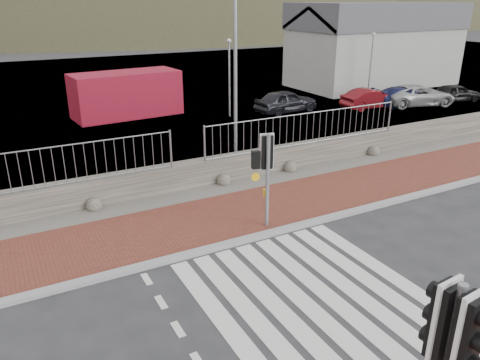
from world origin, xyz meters
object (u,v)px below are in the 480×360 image
car_a (286,101)px  car_e (455,93)px  shipping_container (126,94)px  streetlight (239,60)px  car_c (404,96)px  car_d (418,95)px  car_b (371,99)px  traffic_signal_far (267,161)px  traffic_signal_near (451,344)px

car_a → car_e: bearing=-107.4°
car_a → shipping_container: bearing=62.9°
streetlight → car_a: streetlight is taller
car_c → car_d: bearing=-98.7°
shipping_container → car_b: size_ratio=1.61×
traffic_signal_far → car_e: (19.48, 9.28, -1.44)m
car_c → car_e: bearing=-87.7°
shipping_container → car_e: bearing=-22.3°
car_b → shipping_container: bearing=73.0°
shipping_container → car_e: (19.16, -5.96, -0.64)m
shipping_container → car_d: bearing=-24.3°
traffic_signal_near → traffic_signal_far: size_ratio=1.10×
traffic_signal_near → car_d: 25.02m
traffic_signal_near → car_c: traffic_signal_near is taller
car_a → car_b: car_a is taller
streetlight → car_b: bearing=38.0°
traffic_signal_near → car_a: traffic_signal_near is taller
traffic_signal_near → traffic_signal_far: bearing=70.3°
traffic_signal_far → car_e: 21.63m
car_d → car_a: bearing=89.8°
traffic_signal_near → car_b: size_ratio=0.86×
streetlight → car_e: size_ratio=2.24×
traffic_signal_far → car_c: size_ratio=0.70×
car_b → streetlight: bearing=119.4°
car_b → car_c: size_ratio=0.91×
streetlight → car_b: size_ratio=2.04×
traffic_signal_near → car_a: bearing=56.2°
streetlight → traffic_signal_near: bearing=-93.8°
car_a → car_e: (10.99, -2.55, -0.09)m
car_a → car_c: 7.49m
car_c → car_e: (3.77, -0.58, -0.02)m
car_a → car_b: (4.91, -1.55, -0.05)m
car_d → car_e: 2.98m
car_e → streetlight: bearing=114.5°
traffic_signal_near → car_c: (17.57, 17.20, -1.62)m
traffic_signal_far → car_b: bearing=-128.8°
traffic_signal_far → streetlight: bearing=-95.6°
traffic_signal_near → traffic_signal_far: 7.57m
car_c → car_d: 0.85m
car_d → streetlight: bearing=123.8°
car_e → shipping_container: bearing=82.6°
traffic_signal_far → car_b: size_ratio=0.78×
traffic_signal_near → car_e: (21.34, 16.62, -1.64)m
car_c → car_e: car_c is taller
car_c → car_d: size_ratio=0.88×
traffic_signal_near → car_b: (15.25, 17.61, -1.60)m
streetlight → car_c: bearing=32.7°
traffic_signal_far → car_a: traffic_signal_far is taller
shipping_container → car_b: bearing=-25.8°
car_a → car_e: 11.28m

